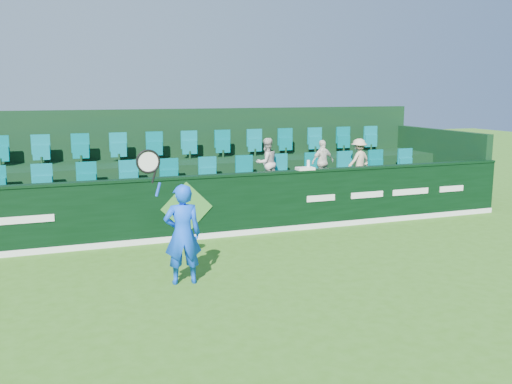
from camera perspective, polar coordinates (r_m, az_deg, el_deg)
name	(u,v)px	position (r m, az deg, el deg)	size (l,w,h in m)	color
ground	(250,306)	(8.52, -0.62, -11.29)	(60.00, 60.00, 0.00)	#366B19
sponsor_hoarding	(186,208)	(12.02, -7.04, -1.61)	(16.00, 0.25, 1.35)	black
stand_tier_front	(175,211)	(13.13, -8.13, -1.85)	(16.00, 2.00, 0.80)	black
stand_tier_back	(159,187)	(14.92, -9.71, 0.53)	(16.00, 1.80, 1.30)	black
stand_rear	(155,163)	(15.27, -10.08, 2.89)	(16.00, 4.10, 2.60)	black
seat_row_front	(170,178)	(13.39, -8.57, 1.42)	(13.50, 0.50, 0.60)	#076C75
seat_row_back	(155,149)	(15.08, -10.03, 4.27)	(13.50, 0.50, 0.60)	#076C75
tennis_player	(182,233)	(9.29, -7.40, -4.11)	(1.08, 0.45, 2.27)	blue
spectator_left	(267,163)	(13.62, 1.06, 2.93)	(0.58, 0.45, 1.19)	beige
spectator_middle	(323,162)	(14.24, 6.67, 3.00)	(0.64, 0.27, 1.10)	white
spectator_right	(359,160)	(14.72, 10.23, 3.14)	(0.71, 0.41, 1.10)	beige
towel	(305,169)	(12.80, 4.94, 2.35)	(0.39, 0.25, 0.06)	white
drinks_bottle	(308,165)	(12.82, 5.26, 2.73)	(0.07, 0.07, 0.22)	white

